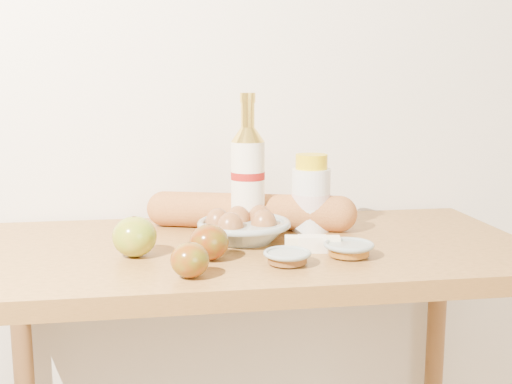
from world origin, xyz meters
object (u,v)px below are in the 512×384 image
at_px(cream_bottle, 311,195).
at_px(baguette, 250,211).
at_px(egg_bowl, 243,228).
at_px(bourbon_bottle, 248,176).
at_px(table, 254,298).

xyz_separation_m(cream_bottle, baguette, (-0.14, 0.04, -0.04)).
distance_m(egg_bowl, baguette, 0.12).
xyz_separation_m(cream_bottle, egg_bowl, (-0.17, -0.08, -0.05)).
xyz_separation_m(bourbon_bottle, egg_bowl, (-0.02, -0.08, -0.10)).
relative_size(cream_bottle, baguette, 0.35).
xyz_separation_m(table, bourbon_bottle, (0.00, 0.11, 0.25)).
distance_m(table, cream_bottle, 0.28).
relative_size(table, baguette, 2.36).
height_order(bourbon_bottle, cream_bottle, bourbon_bottle).
distance_m(cream_bottle, egg_bowl, 0.19).
xyz_separation_m(bourbon_bottle, baguette, (0.01, 0.03, -0.09)).
xyz_separation_m(table, baguette, (0.01, 0.15, 0.17)).
height_order(table, egg_bowl, egg_bowl).
bearing_deg(table, cream_bottle, 34.96).
relative_size(table, egg_bowl, 4.89).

